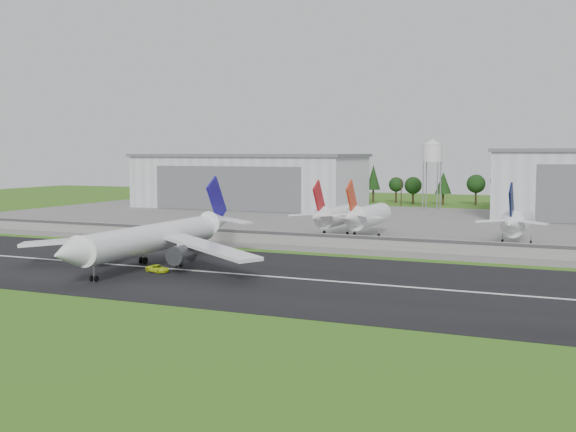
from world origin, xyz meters
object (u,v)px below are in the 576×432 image
at_px(ground_vehicle, 158,269).
at_px(parked_jet_red_a, 334,216).
at_px(parked_jet_red_b, 365,216).
at_px(parked_jet_navy, 516,222).
at_px(main_airliner, 151,245).

bearing_deg(ground_vehicle, parked_jet_red_a, 6.47).
distance_m(ground_vehicle, parked_jet_red_a, 72.19).
distance_m(parked_jet_red_b, parked_jet_navy, 40.19).
height_order(main_airliner, ground_vehicle, main_airliner).
bearing_deg(parked_jet_red_b, parked_jet_red_a, -179.80).
bearing_deg(parked_jet_red_b, main_airliner, -110.18).
xyz_separation_m(main_airliner, parked_jet_navy, (64.83, 67.01, 1.39)).
bearing_deg(main_airliner, parked_jet_navy, -135.47).
bearing_deg(ground_vehicle, parked_jet_navy, -25.04).
distance_m(main_airliner, parked_jet_red_b, 71.41).
relative_size(main_airliner, ground_vehicle, 11.28).
xyz_separation_m(parked_jet_red_b, parked_jet_navy, (40.19, -0.00, -0.01)).
distance_m(ground_vehicle, parked_jet_navy, 93.50).
bearing_deg(parked_jet_red_a, parked_jet_red_b, 0.20).
bearing_deg(parked_jet_red_b, ground_vehicle, -105.84).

